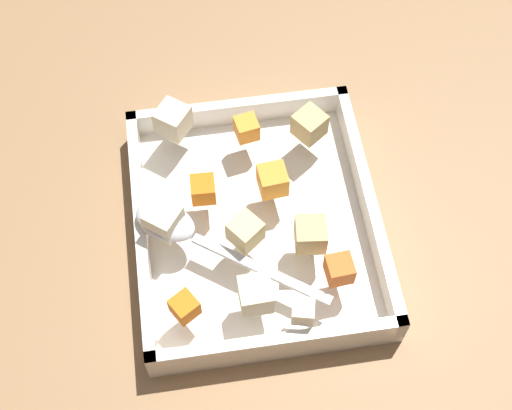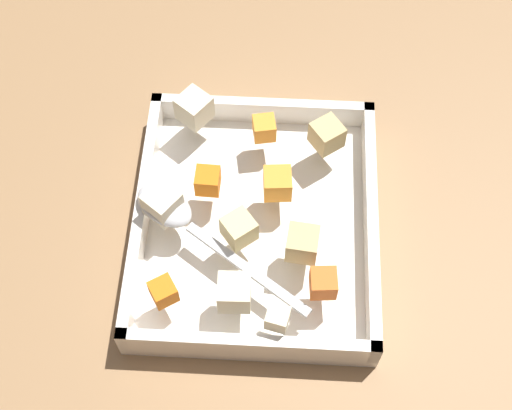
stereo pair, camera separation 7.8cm
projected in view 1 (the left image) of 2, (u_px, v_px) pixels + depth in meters
The scene contains 15 objects.
ground_plane at pixel (241, 224), 0.84m from camera, with size 4.00×4.00×0.00m, color #936D47.
baking_dish at pixel (256, 225), 0.82m from camera, with size 0.31×0.26×0.05m.
carrot_chunk_heap_side at pixel (203, 189), 0.79m from camera, with size 0.03×0.03×0.03m, color orange.
carrot_chunk_center at pixel (339, 269), 0.74m from camera, with size 0.03×0.03×0.03m, color orange.
carrot_chunk_front_center at pixel (247, 128), 0.83m from camera, with size 0.02×0.02×0.02m, color orange.
carrot_chunk_far_right at pixel (184, 307), 0.72m from camera, with size 0.02×0.02×0.02m, color orange.
carrot_chunk_corner_ne at pixel (273, 180), 0.79m from camera, with size 0.03×0.03×0.03m, color orange.
potato_chunk_rim_edge at pixel (309, 125), 0.83m from camera, with size 0.03×0.03×0.03m, color tan.
potato_chunk_near_right at pixel (311, 234), 0.76m from camera, with size 0.03×0.03×0.03m, color tan.
potato_chunk_under_handle at pixel (260, 294), 0.73m from camera, with size 0.03×0.03×0.03m, color beige.
potato_chunk_mid_right at pixel (303, 311), 0.72m from camera, with size 0.02×0.02×0.02m, color beige.
potato_chunk_far_left at pixel (249, 231), 0.76m from camera, with size 0.03×0.03×0.03m, color #E0CC89.
potato_chunk_near_spoon at pixel (173, 120), 0.83m from camera, with size 0.03×0.03×0.03m, color beige.
parsnip_chunk_corner_se at pixel (164, 220), 0.77m from camera, with size 0.03×0.03×0.03m, color beige.
serving_spoon at pixel (176, 227), 0.77m from camera, with size 0.15×0.20×0.02m.
Camera 1 is at (-0.40, 0.04, 0.74)m, focal length 51.34 mm.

